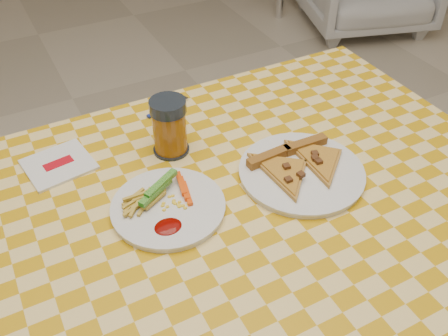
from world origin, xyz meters
The scene contains 8 objects.
table centered at (0.00, 0.00, 0.68)m, with size 1.28×0.88×0.76m.
plate_left centered at (-0.11, 0.03, 0.76)m, with size 0.22×0.22×0.01m, color white.
plate_right centered at (0.18, 0.00, 0.76)m, with size 0.26×0.26×0.01m, color white.
fries_veggies centered at (-0.12, 0.05, 0.78)m, with size 0.16×0.15×0.04m.
pizza_slices centered at (0.19, 0.01, 0.78)m, with size 0.23×0.21×0.02m.
drink_glass centered at (-0.03, 0.21, 0.82)m, with size 0.08×0.08×0.13m.
napkin centered at (-0.27, 0.27, 0.76)m, with size 0.16×0.15×0.01m.
fork centered at (0.03, 0.37, 0.76)m, with size 0.13×0.05×0.01m.
Camera 1 is at (-0.34, -0.64, 1.46)m, focal length 40.00 mm.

